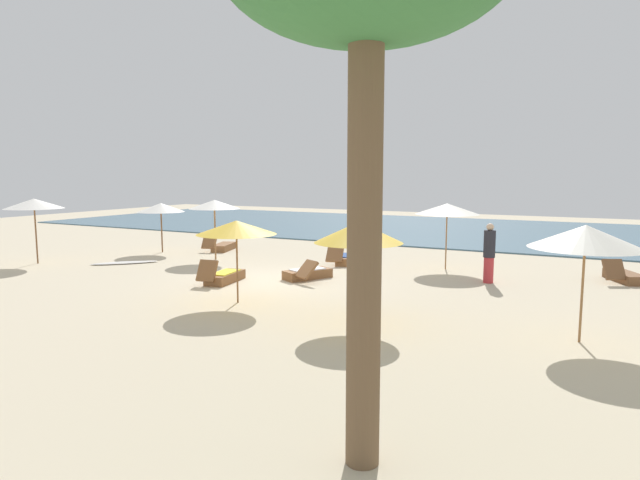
{
  "coord_description": "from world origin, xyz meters",
  "views": [
    {
      "loc": [
        8.71,
        -13.48,
        3.23
      ],
      "look_at": [
        0.79,
        1.65,
        1.1
      ],
      "focal_mm": 30.18,
      "sensor_mm": 36.0,
      "label": 1
    }
  ],
  "objects_px": {
    "umbrella_1": "(214,204)",
    "umbrella_0": "(236,228)",
    "lounger_0": "(223,276)",
    "dog": "(358,249)",
    "person_0": "(489,253)",
    "lounger_2": "(307,273)",
    "surfboard": "(125,263)",
    "person_1": "(357,247)",
    "umbrella_3": "(34,204)",
    "umbrella_2": "(586,237)",
    "lounger_1": "(222,246)",
    "umbrella_6": "(358,233)",
    "umbrella_5": "(447,209)",
    "umbrella_4": "(161,208)",
    "lounger_4": "(346,259)",
    "lounger_3": "(624,276)"
  },
  "relations": [
    {
      "from": "umbrella_0",
      "to": "person_0",
      "type": "distance_m",
      "value": 7.54
    },
    {
      "from": "umbrella_0",
      "to": "lounger_0",
      "type": "height_order",
      "value": "umbrella_0"
    },
    {
      "from": "lounger_0",
      "to": "umbrella_6",
      "type": "bearing_deg",
      "value": -22.18
    },
    {
      "from": "umbrella_1",
      "to": "person_1",
      "type": "bearing_deg",
      "value": 0.32
    },
    {
      "from": "lounger_4",
      "to": "dog",
      "type": "height_order",
      "value": "lounger_4"
    },
    {
      "from": "umbrella_2",
      "to": "lounger_3",
      "type": "height_order",
      "value": "umbrella_2"
    },
    {
      "from": "lounger_0",
      "to": "dog",
      "type": "distance_m",
      "value": 7.42
    },
    {
      "from": "umbrella_5",
      "to": "surfboard",
      "type": "height_order",
      "value": "umbrella_5"
    },
    {
      "from": "umbrella_1",
      "to": "umbrella_3",
      "type": "relative_size",
      "value": 0.96
    },
    {
      "from": "umbrella_3",
      "to": "umbrella_2",
      "type": "bearing_deg",
      "value": -3.29
    },
    {
      "from": "umbrella_1",
      "to": "dog",
      "type": "relative_size",
      "value": 3.4
    },
    {
      "from": "umbrella_1",
      "to": "lounger_3",
      "type": "xyz_separation_m",
      "value": [
        13.47,
        2.33,
        -1.9
      ]
    },
    {
      "from": "umbrella_4",
      "to": "lounger_4",
      "type": "distance_m",
      "value": 8.12
    },
    {
      "from": "person_1",
      "to": "lounger_1",
      "type": "bearing_deg",
      "value": 164.18
    },
    {
      "from": "umbrella_0",
      "to": "lounger_0",
      "type": "relative_size",
      "value": 1.21
    },
    {
      "from": "umbrella_0",
      "to": "umbrella_2",
      "type": "height_order",
      "value": "umbrella_2"
    },
    {
      "from": "person_1",
      "to": "umbrella_3",
      "type": "bearing_deg",
      "value": -161.16
    },
    {
      "from": "umbrella_0",
      "to": "lounger_2",
      "type": "bearing_deg",
      "value": 88.53
    },
    {
      "from": "lounger_2",
      "to": "umbrella_3",
      "type": "bearing_deg",
      "value": -168.75
    },
    {
      "from": "person_0",
      "to": "umbrella_3",
      "type": "bearing_deg",
      "value": -165.1
    },
    {
      "from": "surfboard",
      "to": "dog",
      "type": "bearing_deg",
      "value": 44.6
    },
    {
      "from": "lounger_1",
      "to": "dog",
      "type": "distance_m",
      "value": 5.71
    },
    {
      "from": "umbrella_2",
      "to": "umbrella_4",
      "type": "height_order",
      "value": "umbrella_2"
    },
    {
      "from": "lounger_0",
      "to": "lounger_1",
      "type": "height_order",
      "value": "lounger_0"
    },
    {
      "from": "lounger_0",
      "to": "dog",
      "type": "height_order",
      "value": "lounger_0"
    },
    {
      "from": "umbrella_1",
      "to": "lounger_2",
      "type": "xyz_separation_m",
      "value": [
        4.89,
        -1.69,
        -1.9
      ]
    },
    {
      "from": "lounger_0",
      "to": "person_0",
      "type": "xyz_separation_m",
      "value": [
        6.99,
        3.61,
        0.72
      ]
    },
    {
      "from": "umbrella_1",
      "to": "lounger_2",
      "type": "relative_size",
      "value": 1.26
    },
    {
      "from": "umbrella_2",
      "to": "surfboard",
      "type": "xyz_separation_m",
      "value": [
        -14.83,
        2.43,
        -2.01
      ]
    },
    {
      "from": "umbrella_4",
      "to": "umbrella_5",
      "type": "distance_m",
      "value": 11.43
    },
    {
      "from": "lounger_4",
      "to": "umbrella_4",
      "type": "bearing_deg",
      "value": -173.2
    },
    {
      "from": "lounger_2",
      "to": "surfboard",
      "type": "xyz_separation_m",
      "value": [
        -7.19,
        -0.57,
        -0.14
      ]
    },
    {
      "from": "umbrella_4",
      "to": "surfboard",
      "type": "relative_size",
      "value": 1.01
    },
    {
      "from": "umbrella_2",
      "to": "dog",
      "type": "distance_m",
      "value": 12.29
    },
    {
      "from": "umbrella_1",
      "to": "umbrella_2",
      "type": "bearing_deg",
      "value": -20.55
    },
    {
      "from": "lounger_0",
      "to": "person_0",
      "type": "relative_size",
      "value": 0.96
    },
    {
      "from": "umbrella_5",
      "to": "lounger_2",
      "type": "bearing_deg",
      "value": -132.17
    },
    {
      "from": "umbrella_0",
      "to": "dog",
      "type": "distance_m",
      "value": 9.37
    },
    {
      "from": "umbrella_1",
      "to": "dog",
      "type": "distance_m",
      "value": 6.05
    },
    {
      "from": "lounger_0",
      "to": "lounger_2",
      "type": "distance_m",
      "value": 2.54
    },
    {
      "from": "umbrella_0",
      "to": "umbrella_6",
      "type": "bearing_deg",
      "value": -5.18
    },
    {
      "from": "person_0",
      "to": "umbrella_0",
      "type": "bearing_deg",
      "value": -133.1
    },
    {
      "from": "lounger_0",
      "to": "lounger_1",
      "type": "xyz_separation_m",
      "value": [
        -4.18,
        5.32,
        -0.01
      ]
    },
    {
      "from": "umbrella_5",
      "to": "lounger_1",
      "type": "xyz_separation_m",
      "value": [
        -9.46,
        0.06,
        -1.87
      ]
    },
    {
      "from": "umbrella_1",
      "to": "umbrella_0",
      "type": "bearing_deg",
      "value": -46.97
    },
    {
      "from": "person_1",
      "to": "dog",
      "type": "bearing_deg",
      "value": 112.83
    },
    {
      "from": "umbrella_3",
      "to": "umbrella_5",
      "type": "bearing_deg",
      "value": 22.98
    },
    {
      "from": "umbrella_2",
      "to": "umbrella_4",
      "type": "relative_size",
      "value": 1.12
    },
    {
      "from": "lounger_3",
      "to": "umbrella_0",
      "type": "bearing_deg",
      "value": -139.23
    },
    {
      "from": "lounger_4",
      "to": "surfboard",
      "type": "height_order",
      "value": "lounger_4"
    }
  ]
}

